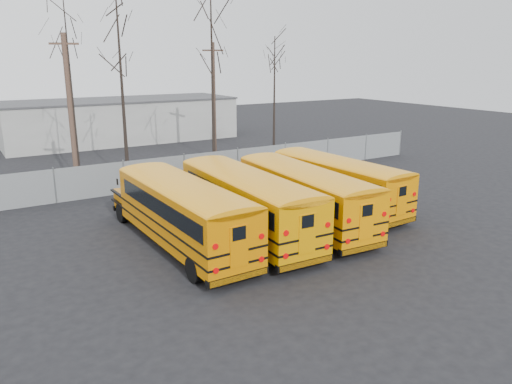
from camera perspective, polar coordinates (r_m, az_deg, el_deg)
ground at (r=23.03m, az=4.13°, el=-5.47°), size 120.00×120.00×0.00m
fence at (r=32.82m, az=-8.18°, el=2.50°), size 40.00×0.04×2.00m
distant_building at (r=51.92m, az=-15.21°, el=7.87°), size 22.00×8.00×4.00m
bus_a at (r=21.76m, az=-8.56°, el=-1.83°), size 2.70×11.04×3.08m
bus_b at (r=22.90m, az=-1.27°, el=-0.74°), size 2.98×11.23×3.12m
bus_c at (r=24.47m, az=5.28°, el=0.09°), size 3.13×10.90×3.01m
bus_d at (r=27.58m, az=9.11°, el=1.51°), size 2.78×10.34×2.87m
utility_pole_left at (r=32.94m, az=-20.45°, el=8.62°), size 1.69×0.42×9.51m
utility_pole_right at (r=40.71m, az=-4.83°, el=10.37°), size 1.56×0.76×9.24m
tree_2 at (r=34.84m, az=-20.28°, el=10.39°), size 0.26×0.26×11.52m
tree_3 at (r=33.74m, az=-15.02°, el=10.84°), size 0.26×0.26×11.71m
tree_4 at (r=34.96m, az=-4.98°, el=11.77°), size 0.26×0.26×12.14m
tree_5 at (r=40.02m, az=2.10°, el=10.46°), size 0.26×0.26×9.67m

